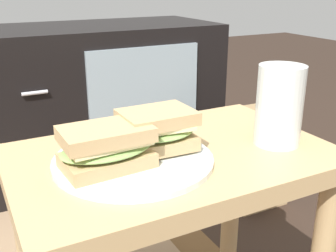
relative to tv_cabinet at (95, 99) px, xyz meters
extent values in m
cube|color=tan|center=(-0.16, -0.95, 0.15)|extent=(0.56, 0.36, 0.04)
cylinder|color=tan|center=(0.09, -0.80, -0.08)|extent=(0.04, 0.04, 0.43)
cube|color=black|center=(0.00, 0.00, 0.00)|extent=(0.96, 0.44, 0.58)
cube|color=#8C9EA8|center=(0.12, -0.22, 0.01)|extent=(0.42, 0.01, 0.44)
cylinder|color=silver|center=(-0.27, -0.23, 0.12)|extent=(0.08, 0.01, 0.01)
cylinder|color=silver|center=(-0.27, -0.23, -0.10)|extent=(0.08, 0.01, 0.01)
cylinder|color=silver|center=(-0.24, -0.96, 0.17)|extent=(0.26, 0.26, 0.01)
cube|color=tan|center=(-0.28, -0.97, 0.19)|extent=(0.14, 0.10, 0.02)
ellipsoid|color=#8CB260|center=(-0.28, -0.97, 0.21)|extent=(0.15, 0.10, 0.02)
cube|color=beige|center=(-0.28, -0.97, 0.22)|extent=(0.13, 0.09, 0.01)
cube|color=tan|center=(-0.28, -0.97, 0.23)|extent=(0.14, 0.09, 0.02)
cube|color=tan|center=(-0.19, -0.94, 0.19)|extent=(0.12, 0.10, 0.02)
ellipsoid|color=#8CB260|center=(-0.19, -0.94, 0.21)|extent=(0.13, 0.10, 0.02)
cube|color=beige|center=(-0.19, -0.94, 0.22)|extent=(0.12, 0.10, 0.01)
cube|color=tan|center=(-0.19, -0.94, 0.24)|extent=(0.12, 0.09, 0.02)
cylinder|color=silver|center=(0.03, -1.00, 0.24)|extent=(0.08, 0.08, 0.15)
cylinder|color=#B26014|center=(0.03, -1.00, 0.23)|extent=(0.08, 0.08, 0.11)
cylinder|color=white|center=(0.03, -1.00, 0.29)|extent=(0.08, 0.08, 0.01)
cube|color=tan|center=(0.39, -0.53, -0.13)|extent=(0.19, 0.16, 0.32)
cube|color=#987950|center=(0.39, -0.53, 0.04)|extent=(0.18, 0.14, 0.04)
camera|label=1|loc=(-0.47, -1.53, 0.46)|focal=43.74mm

